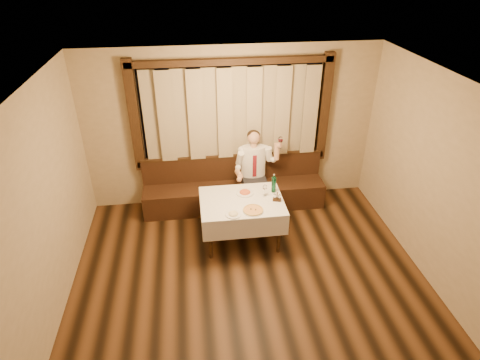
{
  "coord_description": "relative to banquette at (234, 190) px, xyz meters",
  "views": [
    {
      "loc": [
        -0.7,
        -3.37,
        4.12
      ],
      "look_at": [
        0.0,
        1.9,
        1.0
      ],
      "focal_mm": 30.0,
      "sensor_mm": 36.0,
      "label": 1
    }
  ],
  "objects": [
    {
      "name": "banquette",
      "position": [
        0.0,
        0.0,
        0.0
      ],
      "size": [
        3.2,
        0.61,
        0.94
      ],
      "color": "black",
      "rests_on": "ground"
    },
    {
      "name": "pizza",
      "position": [
        0.13,
        -1.32,
        0.46
      ],
      "size": [
        0.32,
        0.32,
        0.03
      ],
      "rotation": [
        0.0,
        0.0,
        0.26
      ],
      "color": "white",
      "rests_on": "dining_table"
    },
    {
      "name": "seated_man",
      "position": [
        0.35,
        -0.09,
        0.53
      ],
      "size": [
        0.8,
        0.6,
        1.45
      ],
      "color": "black",
      "rests_on": "ground"
    },
    {
      "name": "table_wine_glass",
      "position": [
        0.37,
        -0.93,
        0.59
      ],
      "size": [
        0.07,
        0.07,
        0.19
      ],
      "rotation": [
        0.0,
        0.0,
        0.06
      ],
      "color": "white",
      "rests_on": "dining_table"
    },
    {
      "name": "pasta_cream",
      "position": [
        -0.17,
        -1.38,
        0.48
      ],
      "size": [
        0.24,
        0.24,
        0.08
      ],
      "rotation": [
        0.0,
        0.0,
        -0.05
      ],
      "color": "white",
      "rests_on": "dining_table"
    },
    {
      "name": "green_bottle",
      "position": [
        0.53,
        -0.84,
        0.58
      ],
      "size": [
        0.07,
        0.07,
        0.32
      ],
      "rotation": [
        0.0,
        0.0,
        -0.39
      ],
      "color": "#125634",
      "rests_on": "dining_table"
    },
    {
      "name": "room",
      "position": [
        -0.0,
        -1.75,
        1.19
      ],
      "size": [
        5.01,
        6.01,
        2.81
      ],
      "color": "black",
      "rests_on": "ground"
    },
    {
      "name": "dining_table",
      "position": [
        0.0,
        -1.02,
        0.34
      ],
      "size": [
        1.27,
        0.97,
        0.76
      ],
      "color": "black",
      "rests_on": "ground"
    },
    {
      "name": "cruet_caddy",
      "position": [
        0.53,
        -1.1,
        0.49
      ],
      "size": [
        0.14,
        0.09,
        0.13
      ],
      "rotation": [
        0.0,
        0.0,
        -0.27
      ],
      "color": "black",
      "rests_on": "dining_table"
    },
    {
      "name": "pasta_red",
      "position": [
        0.08,
        -0.83,
        0.48
      ],
      "size": [
        0.28,
        0.28,
        0.09
      ],
      "rotation": [
        0.0,
        0.0,
        -0.01
      ],
      "color": "white",
      "rests_on": "dining_table"
    }
  ]
}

